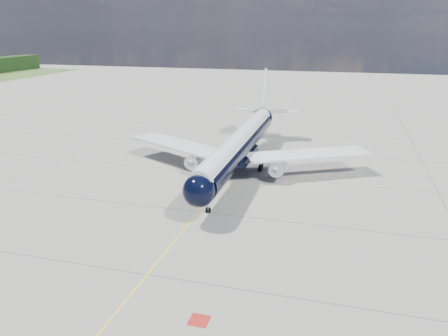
{
  "coord_description": "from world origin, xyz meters",
  "views": [
    {
      "loc": [
        16.38,
        -37.29,
        22.07
      ],
      "look_at": [
        1.65,
        15.93,
        4.0
      ],
      "focal_mm": 35.0,
      "sensor_mm": 36.0,
      "label": 1
    }
  ],
  "objects": [
    {
      "name": "ground",
      "position": [
        0.0,
        30.0,
        0.0
      ],
      "size": [
        320.0,
        320.0,
        0.0
      ],
      "primitive_type": "plane",
      "color": "gray",
      "rests_on": "ground"
    },
    {
      "name": "red_marking",
      "position": [
        6.8,
        -10.0,
        0.0
      ],
      "size": [
        1.6,
        1.6,
        0.01
      ],
      "primitive_type": "cube",
      "color": "maroon",
      "rests_on": "ground"
    },
    {
      "name": "taxiway_centerline",
      "position": [
        0.0,
        25.0,
        0.0
      ],
      "size": [
        0.16,
        160.0,
        0.01
      ],
      "primitive_type": "cube",
      "color": "yellow",
      "rests_on": "ground"
    },
    {
      "name": "main_airliner",
      "position": [
        1.18,
        27.86,
        4.39
      ],
      "size": [
        40.26,
        48.87,
        14.15
      ],
      "rotation": [
        0.0,
        0.0,
        0.01
      ],
      "color": "black",
      "rests_on": "ground"
    }
  ]
}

